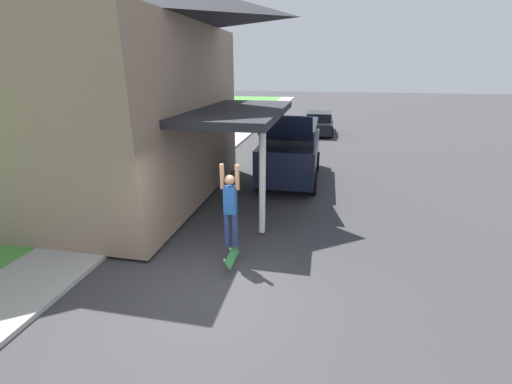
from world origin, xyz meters
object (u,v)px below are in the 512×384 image
(lawn_tree_near, at_px, (53,42))
(car_down_street, at_px, (319,123))
(suv_parked, at_px, (291,149))
(fire_hydrant, at_px, (97,224))
(skateboarder, at_px, (230,206))
(skateboard, at_px, (232,257))

(lawn_tree_near, bearing_deg, car_down_street, 64.31)
(suv_parked, relative_size, fire_hydrant, 8.10)
(lawn_tree_near, xyz_separation_m, fire_hydrant, (1.90, -1.93, -4.31))
(fire_hydrant, bearing_deg, suv_parked, 54.77)
(fire_hydrant, bearing_deg, car_down_street, 72.98)
(car_down_street, height_order, skateboarder, skateboarder)
(car_down_street, bearing_deg, skateboarder, -94.86)
(skateboarder, relative_size, skateboard, 2.39)
(car_down_street, distance_m, skateboarder, 16.58)
(lawn_tree_near, height_order, fire_hydrant, lawn_tree_near)
(lawn_tree_near, distance_m, skateboarder, 6.80)
(lawn_tree_near, relative_size, skateboarder, 3.48)
(lawn_tree_near, xyz_separation_m, suv_parked, (6.07, 3.98, -3.56))
(skateboard, xyz_separation_m, fire_hydrant, (-3.61, 0.58, 0.15))
(suv_parked, bearing_deg, skateboarder, -95.77)
(car_down_street, relative_size, skateboarder, 2.30)
(car_down_street, bearing_deg, fire_hydrant, -107.02)
(car_down_street, relative_size, skateboard, 5.48)
(suv_parked, xyz_separation_m, skateboard, (-0.56, -6.49, -0.91))
(suv_parked, bearing_deg, fire_hydrant, -125.23)
(suv_parked, bearing_deg, lawn_tree_near, -146.75)
(car_down_street, height_order, skateboard, car_down_street)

